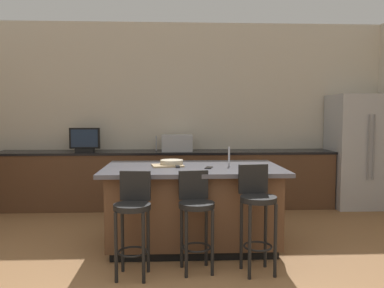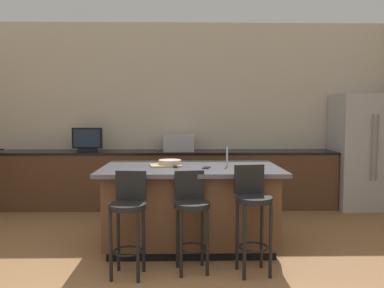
# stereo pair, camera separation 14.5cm
# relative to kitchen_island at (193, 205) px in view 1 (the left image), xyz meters

# --- Properties ---
(wall_back) EXTENTS (7.59, 0.12, 3.00)m
(wall_back) POSITION_rel_kitchen_island_xyz_m (-0.27, 2.25, 1.03)
(wall_back) COLOR beige
(wall_back) RESTS_ON ground_plane
(counter_back) EXTENTS (5.31, 0.62, 0.91)m
(counter_back) POSITION_rel_kitchen_island_xyz_m (-0.33, 1.87, -0.01)
(counter_back) COLOR brown
(counter_back) RESTS_ON ground_plane
(kitchen_island) EXTENTS (1.97, 1.17, 0.91)m
(kitchen_island) POSITION_rel_kitchen_island_xyz_m (0.00, 0.00, 0.00)
(kitchen_island) COLOR black
(kitchen_island) RESTS_ON ground_plane
(refrigerator) EXTENTS (0.88, 0.78, 1.81)m
(refrigerator) POSITION_rel_kitchen_island_xyz_m (2.77, 1.80, 0.44)
(refrigerator) COLOR #B7BABF
(refrigerator) RESTS_ON ground_plane
(microwave) EXTENTS (0.48, 0.36, 0.26)m
(microwave) POSITION_rel_kitchen_island_xyz_m (-0.16, 1.87, 0.57)
(microwave) COLOR #B7BABF
(microwave) RESTS_ON counter_back
(tv_monitor) EXTENTS (0.47, 0.16, 0.38)m
(tv_monitor) POSITION_rel_kitchen_island_xyz_m (-1.60, 1.82, 0.61)
(tv_monitor) COLOR black
(tv_monitor) RESTS_ON counter_back
(sink_faucet_back) EXTENTS (0.02, 0.02, 0.24)m
(sink_faucet_back) POSITION_rel_kitchen_island_xyz_m (-0.49, 1.97, 0.56)
(sink_faucet_back) COLOR #B2B2B7
(sink_faucet_back) RESTS_ON counter_back
(sink_faucet_island) EXTENTS (0.02, 0.02, 0.22)m
(sink_faucet_island) POSITION_rel_kitchen_island_xyz_m (0.41, 0.00, 0.55)
(sink_faucet_island) COLOR #B2B2B7
(sink_faucet_island) RESTS_ON kitchen_island
(bar_stool_left) EXTENTS (0.34, 0.35, 0.96)m
(bar_stool_left) POSITION_rel_kitchen_island_xyz_m (-0.59, -0.80, 0.11)
(bar_stool_left) COLOR black
(bar_stool_left) RESTS_ON ground_plane
(bar_stool_center) EXTENTS (0.34, 0.36, 0.95)m
(bar_stool_center) POSITION_rel_kitchen_island_xyz_m (-0.01, -0.69, 0.10)
(bar_stool_center) COLOR black
(bar_stool_center) RESTS_ON ground_plane
(bar_stool_right) EXTENTS (0.34, 0.36, 1.01)m
(bar_stool_right) POSITION_rel_kitchen_island_xyz_m (0.57, -0.76, 0.15)
(bar_stool_right) COLOR black
(bar_stool_right) RESTS_ON ground_plane
(fruit_bowl) EXTENTS (0.26, 0.26, 0.07)m
(fruit_bowl) POSITION_rel_kitchen_island_xyz_m (-0.24, 0.08, 0.48)
(fruit_bowl) COLOR beige
(fruit_bowl) RESTS_ON kitchen_island
(cell_phone) EXTENTS (0.11, 0.16, 0.01)m
(cell_phone) POSITION_rel_kitchen_island_xyz_m (0.17, -0.13, 0.45)
(cell_phone) COLOR black
(cell_phone) RESTS_ON kitchen_island
(tv_remote) EXTENTS (0.06, 0.17, 0.02)m
(tv_remote) POSITION_rel_kitchen_island_xyz_m (-0.17, -0.03, 0.45)
(tv_remote) COLOR black
(tv_remote) RESTS_ON kitchen_island
(cutting_board) EXTENTS (0.38, 0.31, 0.02)m
(cutting_board) POSITION_rel_kitchen_island_xyz_m (-0.28, 0.03, 0.45)
(cutting_board) COLOR tan
(cutting_board) RESTS_ON kitchen_island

